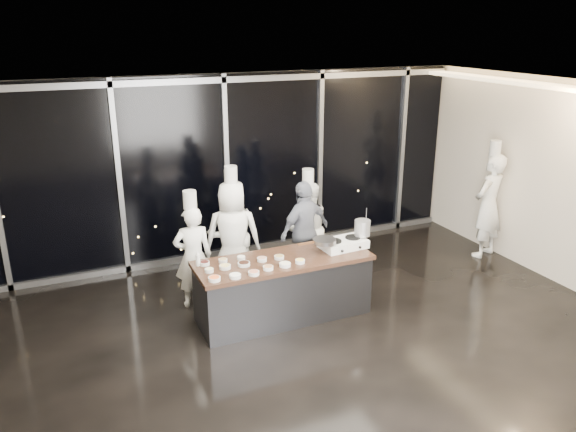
% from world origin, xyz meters
% --- Properties ---
extents(ground, '(9.00, 9.00, 0.00)m').
position_xyz_m(ground, '(0.00, 0.00, 0.00)').
color(ground, black).
rests_on(ground, ground).
extents(room_shell, '(9.02, 7.02, 3.21)m').
position_xyz_m(room_shell, '(0.18, 0.00, 2.25)').
color(room_shell, beige).
rests_on(room_shell, ground).
extents(window_wall, '(8.90, 0.11, 3.20)m').
position_xyz_m(window_wall, '(0.00, 3.43, 1.60)').
color(window_wall, black).
rests_on(window_wall, ground).
extents(demo_counter, '(2.46, 0.86, 0.90)m').
position_xyz_m(demo_counter, '(0.00, 0.90, 0.45)').
color(demo_counter, '#35363A').
rests_on(demo_counter, ground).
extents(stove, '(0.68, 0.45, 0.14)m').
position_xyz_m(stove, '(0.95, 0.92, 0.96)').
color(stove, white).
rests_on(stove, demo_counter).
extents(frying_pan, '(0.59, 0.35, 0.06)m').
position_xyz_m(frying_pan, '(0.62, 0.89, 1.07)').
color(frying_pan, gray).
rests_on(frying_pan, stove).
extents(stock_pot, '(0.24, 0.24, 0.23)m').
position_xyz_m(stock_pot, '(1.27, 0.94, 1.15)').
color(stock_pot, silver).
rests_on(stock_pot, stove).
extents(prep_bowls, '(1.37, 0.70, 0.05)m').
position_xyz_m(prep_bowls, '(-0.57, 0.80, 0.93)').
color(prep_bowls, silver).
rests_on(prep_bowls, demo_counter).
extents(squeeze_bottle, '(0.06, 0.06, 0.21)m').
position_xyz_m(squeeze_bottle, '(-1.14, 1.14, 1.00)').
color(squeeze_bottle, silver).
rests_on(squeeze_bottle, demo_counter).
extents(chef_far_left, '(0.60, 0.43, 1.76)m').
position_xyz_m(chef_far_left, '(-1.05, 1.76, 0.79)').
color(chef_far_left, white).
rests_on(chef_far_left, ground).
extents(chef_left, '(0.98, 0.79, 1.97)m').
position_xyz_m(chef_left, '(-0.34, 2.09, 0.88)').
color(chef_left, white).
rests_on(chef_left, ground).
extents(chef_center, '(0.81, 0.64, 1.86)m').
position_xyz_m(chef_center, '(-0.29, 2.29, 0.83)').
color(chef_center, white).
rests_on(chef_center, ground).
extents(guest, '(1.05, 0.68, 1.65)m').
position_xyz_m(guest, '(0.81, 1.94, 0.83)').
color(guest, '#16203E').
rests_on(guest, ground).
extents(chef_right, '(0.77, 0.61, 1.77)m').
position_xyz_m(chef_right, '(0.98, 2.18, 0.78)').
color(chef_right, white).
rests_on(chef_right, ground).
extents(chef_side, '(0.79, 0.65, 2.10)m').
position_xyz_m(chef_side, '(4.20, 1.54, 0.95)').
color(chef_side, white).
rests_on(chef_side, ground).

